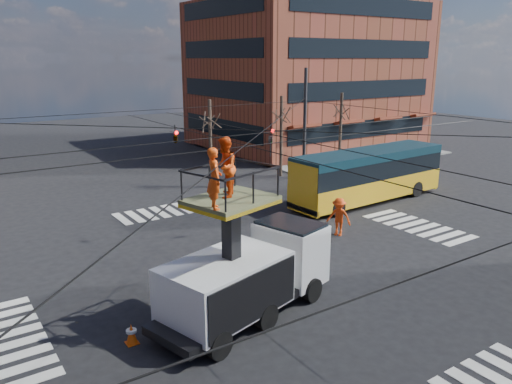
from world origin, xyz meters
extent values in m
plane|color=black|center=(0.00, 0.00, 0.00)|extent=(120.00, 120.00, 0.00)
cube|color=slate|center=(21.00, 21.00, 0.06)|extent=(18.00, 18.00, 0.12)
cube|color=brown|center=(22.00, 24.00, 7.00)|extent=(20.00, 16.00, 14.00)
cube|color=black|center=(22.00, 16.00, 2.45)|extent=(17.00, 0.12, 1.58)
cube|color=black|center=(12.00, 24.00, 2.45)|extent=(0.12, 13.60, 1.58)
cube|color=black|center=(22.00, 16.00, 5.95)|extent=(17.00, 0.12, 1.57)
cube|color=black|center=(12.00, 24.00, 5.95)|extent=(0.12, 13.60, 1.57)
cube|color=black|center=(22.00, 16.00, 9.45)|extent=(17.00, 0.12, 1.57)
cube|color=black|center=(12.00, 24.00, 9.45)|extent=(0.12, 13.60, 1.57)
cube|color=black|center=(22.00, 16.00, 12.95)|extent=(17.00, 0.12, 1.57)
cube|color=black|center=(12.00, 24.00, 12.95)|extent=(0.12, 13.60, 1.57)
cylinder|color=#2D2D30|center=(12.00, 12.00, 4.00)|extent=(0.24, 0.24, 8.00)
cylinder|color=black|center=(0.00, 12.00, 5.70)|extent=(24.00, 0.03, 0.03)
cylinder|color=black|center=(12.00, 0.00, 5.70)|extent=(0.03, 24.00, 0.03)
cylinder|color=black|center=(0.00, 0.00, 5.90)|extent=(24.02, 24.02, 0.03)
cylinder|color=black|center=(0.00, 0.00, 5.90)|extent=(24.02, 24.02, 0.03)
cylinder|color=black|center=(0.00, -1.20, 5.60)|extent=(24.00, 0.03, 0.03)
cylinder|color=black|center=(0.00, 1.20, 5.60)|extent=(24.00, 0.03, 0.03)
cylinder|color=black|center=(-1.20, 0.00, 5.50)|extent=(0.03, 24.00, 0.03)
cylinder|color=black|center=(1.20, 0.00, 5.50)|extent=(0.03, 24.00, 0.03)
imported|color=black|center=(2.50, 3.00, 5.10)|extent=(0.16, 0.20, 1.00)
imported|color=black|center=(-1.50, 5.00, 5.35)|extent=(0.26, 1.24, 0.50)
cylinder|color=#382B21|center=(5.00, 13.50, 3.00)|extent=(0.24, 0.24, 6.00)
cylinder|color=#382B21|center=(11.00, 13.50, 3.00)|extent=(0.24, 0.24, 6.00)
cylinder|color=#382B21|center=(17.00, 13.50, 3.00)|extent=(0.24, 0.24, 6.00)
cube|color=black|center=(-2.79, -2.86, 0.55)|extent=(7.33, 3.94, 0.30)
cube|color=silver|center=(-0.28, -2.19, 1.55)|extent=(2.36, 2.78, 2.20)
cube|color=black|center=(-0.28, -2.19, 2.35)|extent=(2.14, 2.64, 0.80)
cube|color=silver|center=(-3.66, -3.09, 1.45)|extent=(4.70, 3.50, 1.80)
cylinder|color=black|center=(-0.18, -3.35, 0.45)|extent=(0.96, 0.57, 0.90)
cylinder|color=black|center=(-0.77, -1.13, 0.45)|extent=(0.96, 0.57, 0.90)
cylinder|color=black|center=(-2.69, -4.02, 0.45)|extent=(0.96, 0.57, 0.90)
cylinder|color=black|center=(-3.28, -1.80, 0.45)|extent=(0.96, 0.57, 0.90)
cylinder|color=black|center=(-4.81, -4.59, 0.45)|extent=(0.96, 0.57, 0.90)
cylinder|color=black|center=(-5.41, -2.37, 0.45)|extent=(0.96, 0.57, 0.90)
cube|color=black|center=(-3.37, -3.02, 2.86)|extent=(0.55, 0.55, 2.92)
cube|color=#4A5231|center=(-3.37, -3.02, 4.32)|extent=(3.06, 2.70, 0.12)
cube|color=yellow|center=(-3.37, -3.02, 4.20)|extent=(3.06, 2.70, 0.12)
imported|color=#E9480E|center=(-4.36, -3.75, 5.29)|extent=(0.61, 0.76, 1.82)
imported|color=#E9480E|center=(-3.47, -2.82, 5.34)|extent=(1.14, 1.18, 1.92)
cube|color=gold|center=(11.41, 4.96, 0.95)|extent=(11.04, 3.03, 1.30)
cube|color=black|center=(11.41, 4.96, 2.15)|extent=(11.04, 2.98, 1.10)
cube|color=#0B2530|center=(11.41, 4.96, 2.95)|extent=(11.04, 3.03, 0.50)
cube|color=gold|center=(6.04, 4.75, 1.60)|extent=(0.35, 2.48, 2.80)
cube|color=gold|center=(16.78, 5.17, 1.60)|extent=(0.35, 2.48, 2.80)
cube|color=black|center=(5.99, 4.75, 0.45)|extent=(0.25, 2.60, 0.30)
cube|color=gold|center=(6.14, 4.76, 2.85)|extent=(0.16, 1.60, 0.35)
cylinder|color=black|center=(7.63, 3.63, 0.50)|extent=(1.01, 0.34, 1.00)
cylinder|color=black|center=(7.53, 5.99, 0.50)|extent=(1.01, 0.34, 1.00)
cylinder|color=black|center=(14.73, 3.91, 0.50)|extent=(1.01, 0.34, 1.00)
cylinder|color=black|center=(14.64, 6.27, 0.50)|extent=(1.01, 0.34, 1.00)
cone|color=#FF590A|center=(-6.68, -2.38, 0.34)|extent=(0.36, 0.36, 0.68)
imported|color=orange|center=(-5.77, -2.53, 0.83)|extent=(0.49, 1.00, 1.65)
imported|color=#FC460F|center=(5.53, 1.33, 0.97)|extent=(1.23, 1.45, 1.94)
camera|label=1|loc=(-11.21, -16.06, 8.65)|focal=35.00mm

